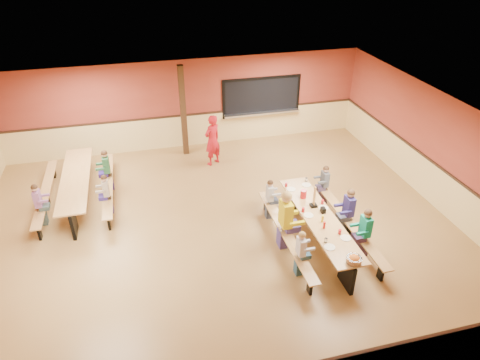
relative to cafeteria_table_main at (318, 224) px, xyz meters
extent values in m
plane|color=olive|center=(-2.23, 1.07, -0.53)|extent=(12.00, 12.00, 0.00)
cube|color=brown|center=(-2.23, 6.07, 0.97)|extent=(12.00, 0.04, 3.00)
cube|color=brown|center=(-2.23, -3.93, 0.97)|extent=(12.00, 0.04, 3.00)
cube|color=brown|center=(3.77, 1.07, 0.97)|extent=(0.04, 10.00, 3.00)
cube|color=white|center=(-2.23, 1.07, 2.47)|extent=(12.00, 10.00, 0.04)
cube|color=black|center=(0.37, 6.04, 1.02)|extent=(2.60, 0.06, 1.20)
cube|color=silver|center=(0.37, 5.95, 0.45)|extent=(2.70, 0.28, 0.06)
cube|color=#321F10|center=(-2.43, 5.47, 0.97)|extent=(0.18, 0.18, 3.00)
cube|color=#B28146|center=(0.00, 0.00, 0.19)|extent=(0.75, 3.60, 0.04)
cube|color=black|center=(0.00, -1.55, -0.18)|extent=(0.08, 0.60, 0.70)
cube|color=black|center=(0.00, 1.55, -0.18)|extent=(0.08, 0.60, 0.70)
cube|color=#B28146|center=(-0.83, 0.00, -0.09)|extent=(0.26, 3.60, 0.04)
cube|color=black|center=(-0.83, 0.00, -0.32)|extent=(0.06, 0.18, 0.41)
cube|color=#B28146|center=(0.83, 0.00, -0.09)|extent=(0.26, 3.60, 0.04)
cube|color=black|center=(0.83, 0.00, -0.32)|extent=(0.06, 0.18, 0.41)
cube|color=#B28146|center=(-5.74, 3.32, 0.19)|extent=(0.75, 3.60, 0.04)
cube|color=black|center=(-5.74, 1.77, -0.18)|extent=(0.08, 0.60, 0.70)
cube|color=black|center=(-5.74, 4.87, -0.18)|extent=(0.08, 0.60, 0.70)
cube|color=#B28146|center=(-6.56, 3.32, -0.09)|extent=(0.26, 3.60, 0.04)
cube|color=black|center=(-6.56, 3.32, -0.32)|extent=(0.06, 0.18, 0.41)
cube|color=#B28146|center=(-4.91, 3.32, -0.09)|extent=(0.26, 3.60, 0.04)
cube|color=black|center=(-4.91, 3.32, -0.32)|extent=(0.06, 0.18, 0.41)
imported|color=red|center=(-1.68, 4.52, 0.31)|extent=(0.73, 0.66, 1.67)
cylinder|color=#B2171C|center=(-0.07, 0.85, 0.32)|extent=(0.16, 0.16, 0.22)
cube|color=black|center=(0.15, 0.14, 0.28)|extent=(0.10, 0.14, 0.13)
cylinder|color=yellow|center=(-0.02, -0.20, 0.30)|extent=(0.06, 0.06, 0.17)
cylinder|color=#B2140F|center=(-0.08, -0.44, 0.30)|extent=(0.06, 0.06, 0.17)
cube|color=black|center=(0.03, 0.43, 0.24)|extent=(0.16, 0.16, 0.06)
cube|color=#B28146|center=(0.03, 0.43, 0.52)|extent=(0.02, 0.09, 0.50)
camera|label=1|loc=(-3.84, -7.50, 6.15)|focal=32.00mm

